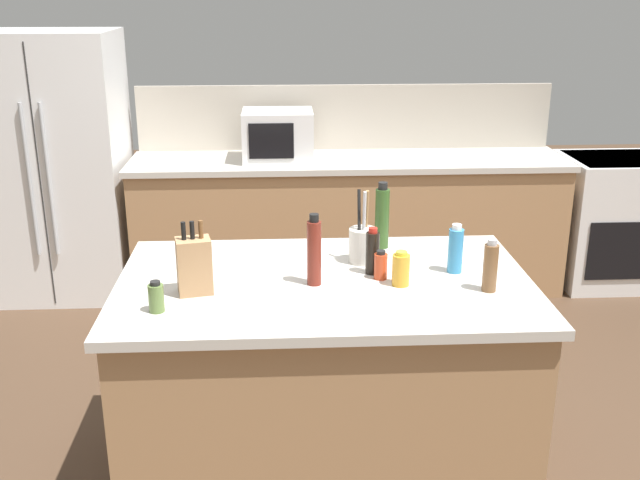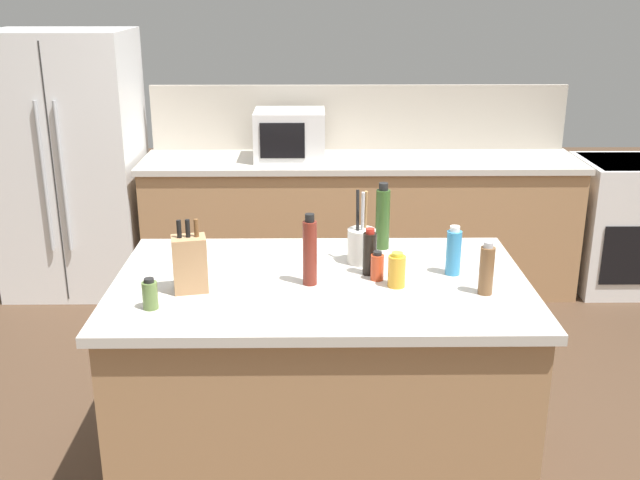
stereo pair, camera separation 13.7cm
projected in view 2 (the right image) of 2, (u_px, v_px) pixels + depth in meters
The scene contains 17 objects.
ground_plane at pixel (321, 475), 3.34m from camera, with size 14.00×14.00×0.00m, color #473323.
back_counter_run at pixel (360, 224), 5.27m from camera, with size 2.99×0.66×0.94m.
wall_backsplash at pixel (359, 117), 5.34m from camera, with size 2.95×0.03×0.46m, color #B2A899.
kitchen_island at pixel (321, 382), 3.18m from camera, with size 1.68×1.04×0.94m.
refrigerator at pixel (71, 164), 5.15m from camera, with size 0.92×0.75×1.79m.
range_oven at pixel (630, 224), 5.29m from camera, with size 0.76×0.65×0.92m.
microwave at pixel (290, 135), 5.05m from camera, with size 0.47×0.39×0.33m.
knife_block at pixel (190, 263), 2.89m from camera, with size 0.15×0.12×0.29m.
utensil_crock at pixel (361, 244), 3.19m from camera, with size 0.12×0.12×0.32m.
vinegar_bottle at pixel (310, 252), 2.94m from camera, with size 0.06×0.06×0.29m.
dish_soap_bottle at pixel (454, 252), 3.06m from camera, with size 0.06×0.06×0.21m.
olive_oil_bottle at pixel (383, 218), 3.35m from camera, with size 0.06×0.06×0.30m.
spice_jar_oregano at pixel (150, 295), 2.75m from camera, with size 0.06×0.06×0.12m.
soy_sauce_bottle at pixel (370, 253), 3.06m from camera, with size 0.06×0.06×0.20m.
honey_jar at pixel (397, 271), 2.94m from camera, with size 0.07×0.07×0.14m.
spice_jar_paprika at pixel (377, 267), 3.01m from camera, with size 0.05×0.05×0.12m.
pepper_grinder at pixel (487, 269), 2.86m from camera, with size 0.06×0.06×0.21m.
Camera 2 is at (-0.03, -2.81, 2.08)m, focal length 42.00 mm.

